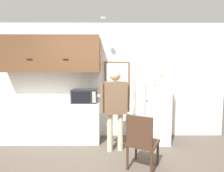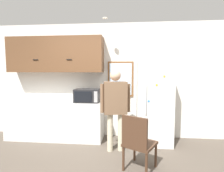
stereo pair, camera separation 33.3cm
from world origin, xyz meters
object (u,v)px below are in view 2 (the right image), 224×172
at_px(microwave, 87,96).
at_px(refrigerator, 154,103).
at_px(person, 115,102).
at_px(chair, 138,141).

height_order(microwave, refrigerator, refrigerator).
bearing_deg(refrigerator, person, -149.51).
height_order(person, chair, person).
height_order(refrigerator, chair, refrigerator).
xyz_separation_m(person, refrigerator, (0.81, 0.48, -0.09)).
bearing_deg(microwave, person, -34.30).
xyz_separation_m(microwave, person, (0.67, -0.46, -0.06)).
relative_size(microwave, chair, 0.60).
relative_size(microwave, person, 0.34).
relative_size(person, refrigerator, 0.91).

